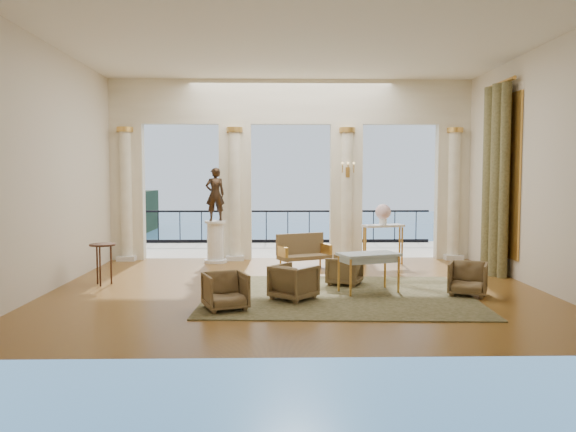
{
  "coord_description": "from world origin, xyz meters",
  "views": [
    {
      "loc": [
        -0.38,
        -10.34,
        2.09
      ],
      "look_at": [
        -0.14,
        0.6,
        1.32
      ],
      "focal_mm": 35.0,
      "sensor_mm": 36.0,
      "label": 1
    }
  ],
  "objects_px": {
    "armchair_c": "(344,269)",
    "pedestal": "(216,242)",
    "side_table": "(102,250)",
    "armchair_b": "(468,277)",
    "armchair_d": "(294,280)",
    "settee": "(303,251)",
    "statue": "(215,194)",
    "game_table": "(369,257)",
    "armchair_a": "(225,289)",
    "console_table": "(383,231)"
  },
  "relations": [
    {
      "from": "armchair_d",
      "to": "console_table",
      "type": "xyz_separation_m",
      "value": [
        2.28,
        3.99,
        0.45
      ]
    },
    {
      "from": "armchair_a",
      "to": "armchair_c",
      "type": "bearing_deg",
      "value": 22.83
    },
    {
      "from": "armchair_a",
      "to": "game_table",
      "type": "xyz_separation_m",
      "value": [
        2.46,
        1.25,
        0.32
      ]
    },
    {
      "from": "armchair_a",
      "to": "statue",
      "type": "relative_size",
      "value": 0.51
    },
    {
      "from": "armchair_b",
      "to": "armchair_c",
      "type": "distance_m",
      "value": 2.29
    },
    {
      "from": "statue",
      "to": "armchair_d",
      "type": "bearing_deg",
      "value": 95.18
    },
    {
      "from": "settee",
      "to": "statue",
      "type": "xyz_separation_m",
      "value": [
        -2.08,
        0.88,
        1.28
      ]
    },
    {
      "from": "armchair_c",
      "to": "pedestal",
      "type": "height_order",
      "value": "pedestal"
    },
    {
      "from": "game_table",
      "to": "armchair_d",
      "type": "bearing_deg",
      "value": -177.04
    },
    {
      "from": "armchair_c",
      "to": "game_table",
      "type": "distance_m",
      "value": 0.88
    },
    {
      "from": "armchair_b",
      "to": "console_table",
      "type": "relative_size",
      "value": 0.62
    },
    {
      "from": "pedestal",
      "to": "side_table",
      "type": "relative_size",
      "value": 1.28
    },
    {
      "from": "settee",
      "to": "statue",
      "type": "distance_m",
      "value": 2.6
    },
    {
      "from": "statue",
      "to": "side_table",
      "type": "height_order",
      "value": "statue"
    },
    {
      "from": "armchair_d",
      "to": "armchair_b",
      "type": "bearing_deg",
      "value": -134.69
    },
    {
      "from": "statue",
      "to": "side_table",
      "type": "relative_size",
      "value": 1.61
    },
    {
      "from": "armchair_c",
      "to": "pedestal",
      "type": "distance_m",
      "value": 4.03
    },
    {
      "from": "armchair_a",
      "to": "armchair_c",
      "type": "distance_m",
      "value": 2.9
    },
    {
      "from": "side_table",
      "to": "armchair_b",
      "type": "bearing_deg",
      "value": -9.53
    },
    {
      "from": "settee",
      "to": "armchair_c",
      "type": "bearing_deg",
      "value": -94.74
    },
    {
      "from": "armchair_c",
      "to": "side_table",
      "type": "height_order",
      "value": "side_table"
    },
    {
      "from": "armchair_a",
      "to": "statue",
      "type": "xyz_separation_m",
      "value": [
        -0.68,
        4.89,
        1.34
      ]
    },
    {
      "from": "console_table",
      "to": "armchair_a",
      "type": "bearing_deg",
      "value": -141.69
    },
    {
      "from": "settee",
      "to": "side_table",
      "type": "height_order",
      "value": "side_table"
    },
    {
      "from": "pedestal",
      "to": "side_table",
      "type": "height_order",
      "value": "pedestal"
    },
    {
      "from": "armchair_c",
      "to": "settee",
      "type": "bearing_deg",
      "value": -138.61
    },
    {
      "from": "pedestal",
      "to": "side_table",
      "type": "distance_m",
      "value": 3.37
    },
    {
      "from": "statue",
      "to": "side_table",
      "type": "distance_m",
      "value": 3.5
    },
    {
      "from": "game_table",
      "to": "pedestal",
      "type": "bearing_deg",
      "value": 111.71
    },
    {
      "from": "armchair_d",
      "to": "pedestal",
      "type": "relative_size",
      "value": 0.65
    },
    {
      "from": "settee",
      "to": "game_table",
      "type": "distance_m",
      "value": 2.97
    },
    {
      "from": "armchair_c",
      "to": "console_table",
      "type": "height_order",
      "value": "console_table"
    },
    {
      "from": "settee",
      "to": "statue",
      "type": "height_order",
      "value": "statue"
    },
    {
      "from": "armchair_a",
      "to": "settee",
      "type": "distance_m",
      "value": 4.26
    },
    {
      "from": "settee",
      "to": "console_table",
      "type": "relative_size",
      "value": 1.22
    },
    {
      "from": "armchair_c",
      "to": "game_table",
      "type": "height_order",
      "value": "game_table"
    },
    {
      "from": "armchair_d",
      "to": "side_table",
      "type": "bearing_deg",
      "value": 19.17
    },
    {
      "from": "statue",
      "to": "console_table",
      "type": "height_order",
      "value": "statue"
    },
    {
      "from": "side_table",
      "to": "settee",
      "type": "bearing_deg",
      "value": 25.82
    },
    {
      "from": "armchair_a",
      "to": "armchair_c",
      "type": "relative_size",
      "value": 1.05
    },
    {
      "from": "game_table",
      "to": "armchair_a",
      "type": "bearing_deg",
      "value": -172.06
    },
    {
      "from": "armchair_b",
      "to": "armchair_d",
      "type": "relative_size",
      "value": 0.98
    },
    {
      "from": "armchair_a",
      "to": "console_table",
      "type": "bearing_deg",
      "value": 33.87
    },
    {
      "from": "armchair_b",
      "to": "settee",
      "type": "bearing_deg",
      "value": 155.4
    },
    {
      "from": "armchair_a",
      "to": "side_table",
      "type": "relative_size",
      "value": 0.82
    },
    {
      "from": "game_table",
      "to": "pedestal",
      "type": "height_order",
      "value": "pedestal"
    },
    {
      "from": "pedestal",
      "to": "statue",
      "type": "distance_m",
      "value": 1.17
    },
    {
      "from": "settee",
      "to": "side_table",
      "type": "distance_m",
      "value": 4.41
    },
    {
      "from": "armchair_b",
      "to": "statue",
      "type": "distance_m",
      "value": 6.37
    },
    {
      "from": "armchair_b",
      "to": "statue",
      "type": "bearing_deg",
      "value": 164.23
    }
  ]
}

